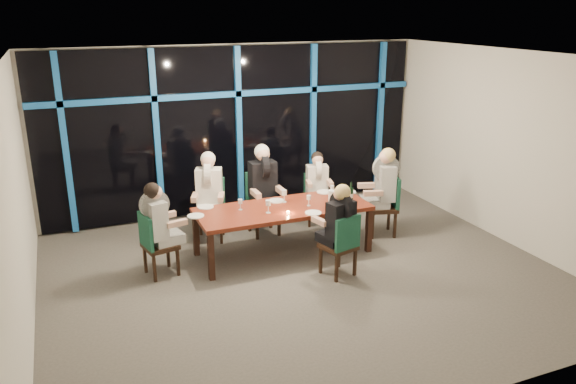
% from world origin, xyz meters
% --- Properties ---
extents(room, '(7.04, 7.00, 3.02)m').
position_xyz_m(room, '(0.00, 0.00, 2.02)').
color(room, '#5D5952').
rests_on(room, ground).
extents(window_wall, '(6.86, 0.43, 2.94)m').
position_xyz_m(window_wall, '(0.01, 2.93, 1.55)').
color(window_wall, black).
rests_on(window_wall, ground).
extents(dining_table, '(2.60, 1.00, 0.75)m').
position_xyz_m(dining_table, '(0.00, 0.80, 0.68)').
color(dining_table, maroon).
rests_on(dining_table, ground).
extents(chair_far_left, '(0.59, 0.59, 0.99)m').
position_xyz_m(chair_far_left, '(-0.85, 1.84, 0.55)').
color(chair_far_left, black).
rests_on(chair_far_left, ground).
extents(chair_far_mid, '(0.48, 0.48, 1.03)m').
position_xyz_m(chair_far_mid, '(0.01, 1.74, 0.57)').
color(chair_far_mid, black).
rests_on(chair_far_mid, ground).
extents(chair_far_right, '(0.49, 0.49, 0.87)m').
position_xyz_m(chair_far_right, '(1.03, 1.82, 0.48)').
color(chair_far_right, black).
rests_on(chair_far_right, ground).
extents(chair_end_left, '(0.51, 0.51, 0.93)m').
position_xyz_m(chair_end_left, '(-1.93, 0.78, 0.52)').
color(chair_end_left, black).
rests_on(chair_end_left, ground).
extents(chair_end_right, '(0.58, 0.58, 1.00)m').
position_xyz_m(chair_end_right, '(1.87, 0.87, 0.56)').
color(chair_end_right, black).
rests_on(chair_end_right, ground).
extents(chair_near_mid, '(0.52, 0.52, 0.92)m').
position_xyz_m(chair_near_mid, '(0.46, -0.23, 0.51)').
color(chair_near_mid, black).
rests_on(chair_near_mid, ground).
extents(diner_far_left, '(0.60, 0.67, 0.96)m').
position_xyz_m(diner_far_left, '(-0.87, 1.76, 0.94)').
color(diner_far_left, silver).
rests_on(diner_far_left, ground).
extents(diner_far_mid, '(0.51, 0.64, 1.00)m').
position_xyz_m(diner_far_mid, '(0.01, 1.66, 0.98)').
color(diner_far_mid, black).
rests_on(diner_far_mid, ground).
extents(diner_far_right, '(0.49, 0.58, 0.84)m').
position_xyz_m(diner_far_right, '(1.02, 1.75, 0.83)').
color(diner_far_right, silver).
rests_on(diner_far_right, ground).
extents(diner_end_left, '(0.62, 0.51, 0.90)m').
position_xyz_m(diner_end_left, '(-1.85, 0.80, 0.89)').
color(diner_end_left, black).
rests_on(diner_end_left, ground).
extents(diner_end_right, '(0.68, 0.58, 0.98)m').
position_xyz_m(diner_end_right, '(1.78, 0.89, 0.96)').
color(diner_end_right, black).
rests_on(diner_end_right, ground).
extents(diner_near_mid, '(0.52, 0.62, 0.89)m').
position_xyz_m(diner_near_mid, '(0.45, -0.16, 0.88)').
color(diner_near_mid, black).
rests_on(diner_near_mid, ground).
extents(plate_far_left, '(0.24, 0.24, 0.01)m').
position_xyz_m(plate_far_left, '(-1.07, 1.23, 0.76)').
color(plate_far_left, white).
rests_on(plate_far_left, dining_table).
extents(plate_far_mid, '(0.24, 0.24, 0.01)m').
position_xyz_m(plate_far_mid, '(0.01, 1.09, 0.76)').
color(plate_far_mid, white).
rests_on(plate_far_mid, dining_table).
extents(plate_far_right, '(0.24, 0.24, 0.01)m').
position_xyz_m(plate_far_right, '(0.88, 1.20, 0.76)').
color(plate_far_right, white).
rests_on(plate_far_right, dining_table).
extents(plate_end_left, '(0.24, 0.24, 0.01)m').
position_xyz_m(plate_end_left, '(-1.28, 0.91, 0.76)').
color(plate_end_left, white).
rests_on(plate_end_left, dining_table).
extents(plate_end_right, '(0.24, 0.24, 0.01)m').
position_xyz_m(plate_end_right, '(1.24, 1.05, 0.76)').
color(plate_end_right, white).
rests_on(plate_end_right, dining_table).
extents(plate_near_mid, '(0.24, 0.24, 0.01)m').
position_xyz_m(plate_near_mid, '(0.31, 0.39, 0.76)').
color(plate_near_mid, white).
rests_on(plate_near_mid, dining_table).
extents(wine_bottle, '(0.08, 0.08, 0.33)m').
position_xyz_m(wine_bottle, '(1.03, 0.59, 0.88)').
color(wine_bottle, black).
rests_on(wine_bottle, dining_table).
extents(water_pitcher, '(0.12, 0.11, 0.19)m').
position_xyz_m(water_pitcher, '(0.77, 0.72, 0.85)').
color(water_pitcher, white).
rests_on(water_pitcher, dining_table).
extents(tea_light, '(0.05, 0.05, 0.03)m').
position_xyz_m(tea_light, '(-0.03, 0.52, 0.76)').
color(tea_light, '#FFAC4C').
rests_on(tea_light, dining_table).
extents(wine_glass_a, '(0.08, 0.08, 0.19)m').
position_xyz_m(wine_glass_a, '(-0.29, 0.65, 0.89)').
color(wine_glass_a, silver).
rests_on(wine_glass_a, dining_table).
extents(wine_glass_b, '(0.08, 0.08, 0.20)m').
position_xyz_m(wine_glass_b, '(0.10, 1.01, 0.89)').
color(wine_glass_b, silver).
rests_on(wine_glass_b, dining_table).
extents(wine_glass_c, '(0.06, 0.06, 0.16)m').
position_xyz_m(wine_glass_c, '(0.38, 0.71, 0.87)').
color(wine_glass_c, silver).
rests_on(wine_glass_c, dining_table).
extents(wine_glass_d, '(0.06, 0.06, 0.16)m').
position_xyz_m(wine_glass_d, '(-0.62, 0.93, 0.87)').
color(wine_glass_d, silver).
rests_on(wine_glass_d, dining_table).
extents(wine_glass_e, '(0.06, 0.06, 0.16)m').
position_xyz_m(wine_glass_e, '(0.93, 1.01, 0.87)').
color(wine_glass_e, silver).
rests_on(wine_glass_e, dining_table).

